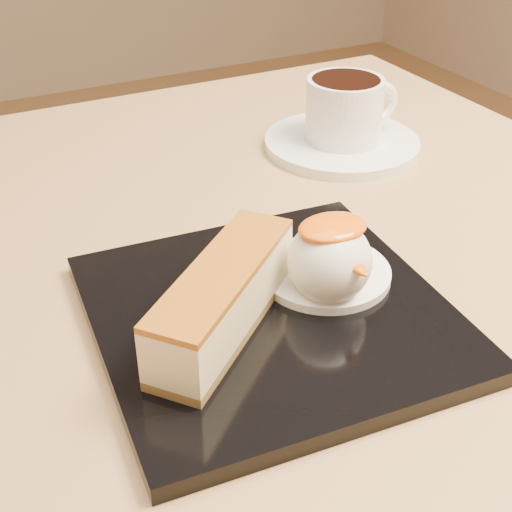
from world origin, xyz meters
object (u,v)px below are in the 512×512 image
table (232,441)px  coffee_cup (346,108)px  ice_cream_scoop (330,261)px  saucer (342,144)px  cheesecake (223,298)px  dessert_plate (270,315)px

table → coffee_cup: coffee_cup is taller
ice_cream_scoop → saucer: ice_cream_scoop is taller
cheesecake → saucer: size_ratio=0.86×
table → saucer: (0.20, 0.16, 0.16)m
ice_cream_scoop → coffee_cup: (0.15, 0.22, 0.00)m
table → ice_cream_scoop: bearing=-50.0°
dessert_plate → saucer: bearing=47.8°
cheesecake → coffee_cup: bearing=3.2°
cheesecake → ice_cream_scoop: bearing=-40.2°
saucer → coffee_cup: bearing=-0.2°
saucer → ice_cream_scoop: bearing=-125.0°
table → cheesecake: 0.20m
coffee_cup → ice_cream_scoop: bearing=-125.2°
dessert_plate → coffee_cup: 0.29m
saucer → coffee_cup: size_ratio=1.53×
coffee_cup → cheesecake: bearing=-136.4°
dessert_plate → saucer: 0.29m
dessert_plate → coffee_cup: size_ratio=2.25×
coffee_cup → table: bearing=-141.1°
table → saucer: bearing=39.0°
dessert_plate → cheesecake: cheesecake is taller
dessert_plate → cheesecake: size_ratio=1.71×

